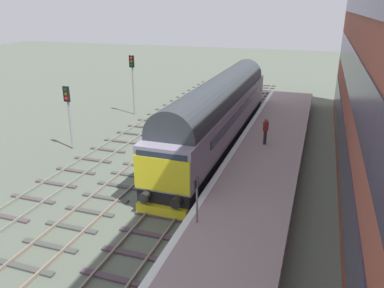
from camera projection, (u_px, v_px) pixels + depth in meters
name	position (u px, v px, depth m)	size (l,w,h in m)	color
ground_plane	(178.00, 196.00, 18.88)	(140.00, 140.00, 0.00)	#566052
track_main	(178.00, 195.00, 18.86)	(2.50, 60.00, 0.15)	gray
track_adjacent_west	(119.00, 186.00, 19.86)	(2.50, 60.00, 0.15)	gray
track_adjacent_far_west	(66.00, 177.00, 20.87)	(2.50, 60.00, 0.15)	slate
station_platform	(249.00, 199.00, 17.61)	(4.00, 44.00, 1.01)	gray
diesel_locomotive	(220.00, 110.00, 25.03)	(2.74, 20.09, 4.68)	black
signal_post_mid	(69.00, 109.00, 24.20)	(0.44, 0.22, 4.22)	gray
signal_post_far	(133.00, 78.00, 32.01)	(0.44, 0.22, 5.10)	gray
platform_number_sign	(197.00, 194.00, 14.37)	(0.10, 0.44, 1.85)	slate
waiting_passenger	(266.00, 128.00, 22.82)	(0.41, 0.50, 1.64)	#312F30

